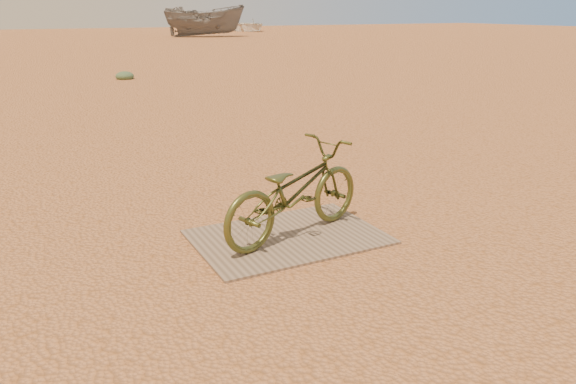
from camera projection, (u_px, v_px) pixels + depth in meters
name	position (u px, v px, depth m)	size (l,w,h in m)	color
ground	(253.00, 233.00, 5.17)	(120.00, 120.00, 0.00)	#BC784C
plywood_board	(288.00, 237.00, 5.05)	(1.66, 1.15, 0.02)	#846D58
bicycle	(294.00, 191.00, 4.93)	(0.56, 1.60, 0.84)	#4A5122
boat_mid_right	(205.00, 21.00, 40.92)	(2.19, 5.83, 2.25)	slate
boat_far_right	(246.00, 25.00, 51.36)	(3.88, 5.43, 1.12)	white
kale_b	(125.00, 79.00, 16.47)	(0.53, 0.53, 0.29)	#53714C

